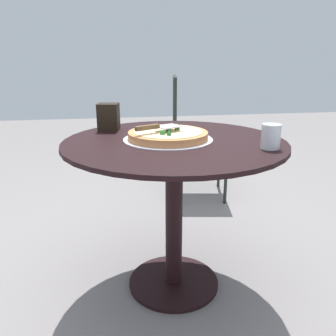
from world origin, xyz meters
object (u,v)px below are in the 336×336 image
(pizza_on_tray, at_px, (168,135))
(pizza_server, at_px, (157,127))
(patio_table, at_px, (174,177))
(patio_chair_near, at_px, (189,130))
(napkin_dispenser, at_px, (109,117))
(drinking_cup, at_px, (271,136))

(pizza_on_tray, height_order, pizza_server, pizza_server)
(patio_table, xyz_separation_m, pizza_server, (0.07, 0.01, 0.23))
(pizza_server, xyz_separation_m, patio_chair_near, (-0.40, -1.13, -0.25))
(patio_table, height_order, napkin_dispenser, napkin_dispenser)
(drinking_cup, height_order, patio_chair_near, patio_chair_near)
(patio_chair_near, bearing_deg, pizza_on_tray, 72.63)
(drinking_cup, bearing_deg, pizza_on_tray, -30.25)
(pizza_on_tray, relative_size, drinking_cup, 4.06)
(pizza_server, distance_m, drinking_cup, 0.45)
(pizza_server, bearing_deg, napkin_dispenser, -53.69)
(pizza_on_tray, relative_size, patio_chair_near, 0.41)
(pizza_on_tray, height_order, patio_chair_near, patio_chair_near)
(patio_table, relative_size, drinking_cup, 10.03)
(patio_table, bearing_deg, patio_chair_near, -106.00)
(pizza_server, bearing_deg, pizza_on_tray, -154.54)
(pizza_on_tray, relative_size, napkin_dispenser, 3.00)
(patio_table, distance_m, napkin_dispenser, 0.45)
(patio_table, distance_m, pizza_server, 0.24)
(patio_table, xyz_separation_m, pizza_on_tray, (0.03, -0.01, 0.19))
(patio_table, height_order, pizza_on_tray, pizza_on_tray)
(pizza_server, height_order, napkin_dispenser, napkin_dispenser)
(patio_table, xyz_separation_m, napkin_dispenser, (0.27, -0.26, 0.23))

